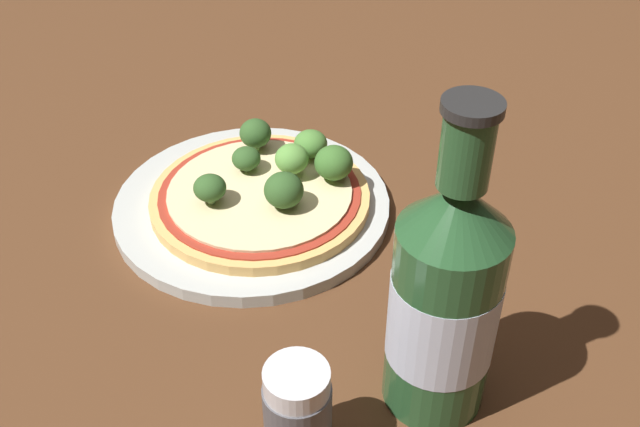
% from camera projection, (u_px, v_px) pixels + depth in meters
% --- Properties ---
extents(ground_plane, '(3.00, 3.00, 0.00)m').
position_uv_depth(ground_plane, '(247.00, 209.00, 0.69)').
color(ground_plane, '#4C2D19').
extents(plate, '(0.25, 0.25, 0.01)m').
position_uv_depth(plate, '(250.00, 208.00, 0.68)').
color(plate, '#B2B7B2').
rests_on(plate, ground_plane).
extents(pizza, '(0.20, 0.20, 0.01)m').
position_uv_depth(pizza, '(262.00, 193.00, 0.67)').
color(pizza, tan).
rests_on(pizza, plate).
extents(broccoli_floret_0, '(0.03, 0.03, 0.02)m').
position_uv_depth(broccoli_floret_0, '(246.00, 159.00, 0.68)').
color(broccoli_floret_0, '#7A9E5B').
rests_on(broccoli_floret_0, pizza).
extents(broccoli_floret_1, '(0.03, 0.03, 0.03)m').
position_uv_depth(broccoli_floret_1, '(292.00, 159.00, 0.67)').
color(broccoli_floret_1, '#7A9E5B').
rests_on(broccoli_floret_1, pizza).
extents(broccoli_floret_2, '(0.03, 0.03, 0.03)m').
position_uv_depth(broccoli_floret_2, '(284.00, 190.00, 0.64)').
color(broccoli_floret_2, '#7A9E5B').
rests_on(broccoli_floret_2, pizza).
extents(broccoli_floret_3, '(0.03, 0.03, 0.03)m').
position_uv_depth(broccoli_floret_3, '(255.00, 133.00, 0.71)').
color(broccoli_floret_3, '#7A9E5B').
rests_on(broccoli_floret_3, pizza).
extents(broccoli_floret_4, '(0.03, 0.03, 0.03)m').
position_uv_depth(broccoli_floret_4, '(210.00, 188.00, 0.64)').
color(broccoli_floret_4, '#7A9E5B').
rests_on(broccoli_floret_4, pizza).
extents(broccoli_floret_5, '(0.03, 0.03, 0.03)m').
position_uv_depth(broccoli_floret_5, '(311.00, 144.00, 0.70)').
color(broccoli_floret_5, '#7A9E5B').
rests_on(broccoli_floret_5, pizza).
extents(broccoli_floret_6, '(0.03, 0.03, 0.03)m').
position_uv_depth(broccoli_floret_6, '(334.00, 163.00, 0.67)').
color(broccoli_floret_6, '#7A9E5B').
rests_on(broccoli_floret_6, pizza).
extents(beer_bottle, '(0.07, 0.07, 0.23)m').
position_uv_depth(beer_bottle, '(445.00, 299.00, 0.47)').
color(beer_bottle, '#234C28').
rests_on(beer_bottle, ground_plane).
extents(pepper_shaker, '(0.04, 0.04, 0.08)m').
position_uv_depth(pepper_shaker, '(298.00, 414.00, 0.46)').
color(pepper_shaker, '#4C4C51').
rests_on(pepper_shaker, ground_plane).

